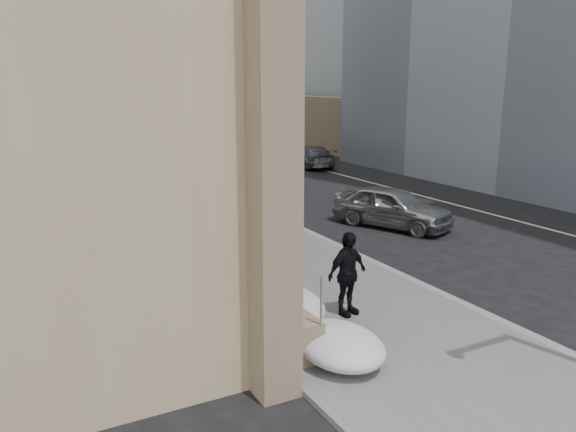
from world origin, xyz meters
The scene contains 15 objects.
ground centered at (0.00, 0.00, 0.00)m, with size 140.00×140.00×0.00m, color black.
sidewalk centered at (0.00, 10.00, 0.06)m, with size 5.00×80.00×0.12m, color #555557.
curb centered at (2.62, 10.00, 0.06)m, with size 0.24×80.00×0.12m, color slate.
lane_line centered at (10.50, 10.00, 0.01)m, with size 0.15×70.00×0.01m, color #BFB78C.
far_podium centered at (15.50, 10.00, 2.00)m, with size 2.00×80.00×4.00m, color #7D6550.
bg_building_mid centered at (4.00, 60.00, 14.00)m, with size 30.00×12.00×28.00m, color slate.
streetlight_mid centered at (2.74, 14.00, 4.58)m, with size 1.71×0.24×8.00m.
streetlight_far centered at (2.74, 34.00, 4.58)m, with size 1.71×0.24×8.00m.
traffic_signal centered at (2.07, 22.00, 4.00)m, with size 4.10×0.22×6.00m.
snow_bank centered at (-1.42, 8.11, 0.47)m, with size 1.70×18.10×0.76m.
mounted_horse_left centered at (-0.80, 4.85, 1.26)m, with size 1.78×2.80×2.75m.
mounted_horse_right centered at (0.26, 5.08, 1.33)m, with size 2.05×2.25×2.78m.
pedestrian centered at (-0.13, -0.31, 1.05)m, with size 1.09×0.45×1.86m, color black.
car_silver centered at (5.79, 5.68, 0.74)m, with size 1.74×4.32×1.47m, color gray.
car_grey centered at (10.53, 19.62, 0.65)m, with size 1.81×4.46×1.29m, color #515358.
Camera 1 is at (-6.59, -9.87, 5.09)m, focal length 35.00 mm.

